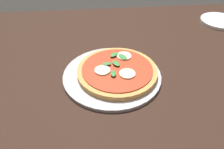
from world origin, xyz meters
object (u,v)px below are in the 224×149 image
dining_table (140,86)px  pizza (117,71)px  serving_tray (112,75)px  plate_white (220,21)px

dining_table → pizza: (0.09, 0.02, 0.10)m
serving_tray → pizza: 0.03m
serving_tray → plate_white: plate_white is taller
pizza → serving_tray: bearing=8.4°
dining_table → serving_tray: serving_tray is taller
dining_table → plate_white: (-0.46, -0.35, 0.08)m
serving_tray → pizza: size_ratio=1.23×
dining_table → plate_white: size_ratio=7.93×
dining_table → plate_white: bearing=-142.7°
plate_white → dining_table: bearing=37.3°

